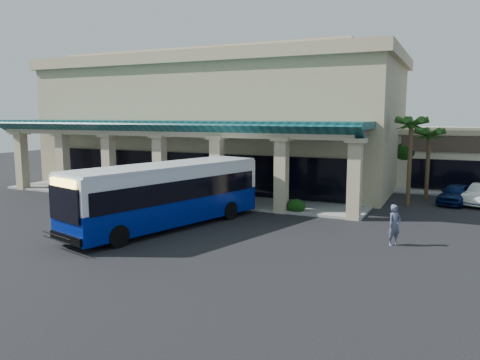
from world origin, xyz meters
The scene contains 10 objects.
ground centered at (0.00, 0.00, 0.00)m, with size 110.00×110.00×0.00m, color black.
main_building centered at (-8.00, 16.00, 5.67)m, with size 30.80×14.80×11.35m, color tan, non-canonical shape.
arcade centered at (-8.00, 6.80, 2.85)m, with size 30.00×6.20×5.70m, color #09373B, non-canonical shape.
palm_0 centered at (8.50, 11.00, 3.30)m, with size 2.40×2.40×6.60m, color #1B4211, non-canonical shape.
palm_1 centered at (9.50, 14.00, 2.90)m, with size 2.40×2.40×5.80m, color #1B4211, non-canonical shape.
palm_2 centered at (-22.50, 6.50, 3.10)m, with size 2.40×2.40×6.20m, color #1B4211, non-canonical shape.
broadleaf_tree centered at (7.50, 19.00, 2.41)m, with size 2.60×2.60×4.81m, color black, non-canonical shape.
transit_bus centered at (-2.84, -1.00, 1.73)m, with size 2.89×12.40×3.46m, color navy, non-canonical shape.
pedestrian centered at (8.82, 0.45, 0.97)m, with size 0.71×0.46×1.94m, color #4C556F.
car_silver centered at (11.44, 12.92, 0.71)m, with size 1.68×4.17×1.42m, color #061645.
Camera 1 is at (11.13, -22.00, 6.08)m, focal length 35.00 mm.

